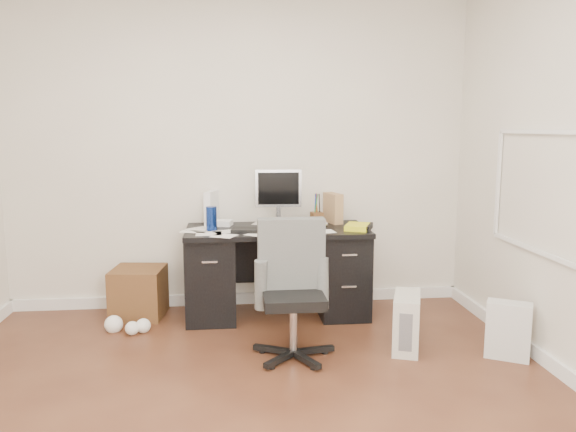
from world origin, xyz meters
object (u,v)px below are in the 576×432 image
at_px(pc_tower, 406,322).
at_px(lcd_monitor, 278,197).
at_px(desk, 277,269).
at_px(keyboard, 262,230).
at_px(office_chair, 293,291).
at_px(wicker_basket, 139,292).

bearing_deg(pc_tower, lcd_monitor, 151.15).
bearing_deg(desk, keyboard, -128.85).
height_order(lcd_monitor, pc_tower, lcd_monitor).
distance_m(desk, keyboard, 0.42).
bearing_deg(office_chair, keyboard, 102.71).
distance_m(lcd_monitor, pc_tower, 1.49).
xyz_separation_m(office_chair, pc_tower, (0.82, 0.06, -0.28)).
xyz_separation_m(lcd_monitor, keyboard, (-0.15, -0.26, -0.23)).
bearing_deg(desk, wicker_basket, 175.50).
distance_m(keyboard, pc_tower, 1.32).
bearing_deg(pc_tower, desk, 154.94).
xyz_separation_m(desk, keyboard, (-0.13, -0.16, 0.36)).
bearing_deg(keyboard, wicker_basket, 175.87).
relative_size(desk, keyboard, 3.07).
bearing_deg(wicker_basket, office_chair, -39.85).
height_order(desk, keyboard, keyboard).
bearing_deg(lcd_monitor, wicker_basket, -177.10).
bearing_deg(desk, office_chair, -87.87).
relative_size(desk, wicker_basket, 3.63).
bearing_deg(wicker_basket, pc_tower, -24.83).
xyz_separation_m(keyboard, office_chair, (0.16, -0.74, -0.29)).
bearing_deg(keyboard, pc_tower, -24.85).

